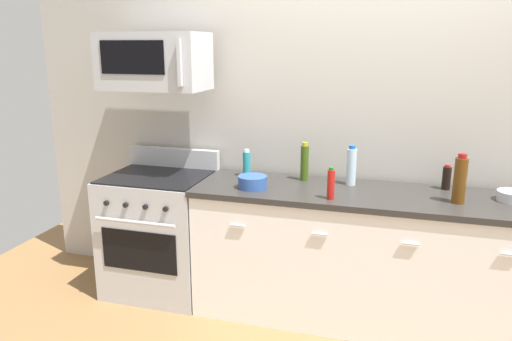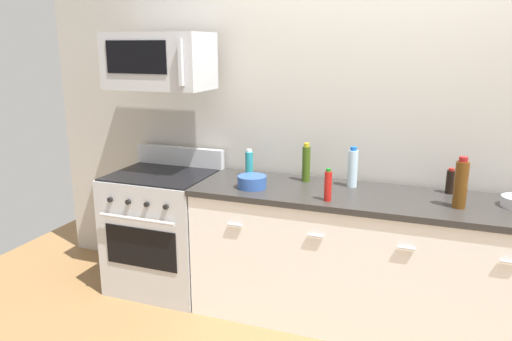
% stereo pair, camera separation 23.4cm
% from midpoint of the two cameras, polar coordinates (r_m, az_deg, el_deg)
% --- Properties ---
extents(ground_plane, '(6.52, 6.52, 0.00)m').
position_cam_midpoint_polar(ground_plane, '(3.65, 14.07, -16.76)').
color(ground_plane, olive).
extents(back_wall, '(5.43, 0.10, 2.70)m').
position_cam_midpoint_polar(back_wall, '(3.58, 16.16, 5.63)').
color(back_wall, '#B7B2A8').
rests_on(back_wall, ground_plane).
extents(counter_unit, '(2.34, 0.66, 0.92)m').
position_cam_midpoint_polar(counter_unit, '(3.43, 14.54, -10.17)').
color(counter_unit, white).
rests_on(counter_unit, ground_plane).
extents(range_oven, '(0.76, 0.69, 1.07)m').
position_cam_midpoint_polar(range_oven, '(3.87, -8.96, -6.86)').
color(range_oven, '#B7BABF').
rests_on(range_oven, ground_plane).
extents(microwave, '(0.74, 0.44, 0.40)m').
position_cam_midpoint_polar(microwave, '(3.65, -9.41, 12.48)').
color(microwave, '#B7BABF').
extents(bottle_soy_sauce_dark, '(0.06, 0.06, 0.17)m').
position_cam_midpoint_polar(bottle_soy_sauce_dark, '(3.47, 23.56, -1.20)').
color(bottle_soy_sauce_dark, black).
rests_on(bottle_soy_sauce_dark, countertop_slab).
extents(bottle_water_clear, '(0.07, 0.07, 0.28)m').
position_cam_midpoint_polar(bottle_water_clear, '(3.40, 13.15, 0.28)').
color(bottle_water_clear, silver).
rests_on(bottle_water_clear, countertop_slab).
extents(bottle_hot_sauce_red, '(0.05, 0.05, 0.21)m').
position_cam_midpoint_polar(bottle_hot_sauce_red, '(3.08, 10.56, -1.76)').
color(bottle_hot_sauce_red, '#B21914').
rests_on(bottle_hot_sauce_red, countertop_slab).
extents(bottle_dish_soap, '(0.06, 0.06, 0.20)m').
position_cam_midpoint_polar(bottle_dish_soap, '(3.59, 1.06, 0.80)').
color(bottle_dish_soap, teal).
rests_on(bottle_dish_soap, countertop_slab).
extents(bottle_olive_oil, '(0.06, 0.06, 0.28)m').
position_cam_midpoint_polar(bottle_olive_oil, '(3.48, 7.80, 0.83)').
color(bottle_olive_oil, '#385114').
rests_on(bottle_olive_oil, countertop_slab).
extents(bottle_wine_amber, '(0.08, 0.08, 0.31)m').
position_cam_midpoint_polar(bottle_wine_amber, '(3.18, 24.76, -1.43)').
color(bottle_wine_amber, '#59330F').
rests_on(bottle_wine_amber, countertop_slab).
extents(bowl_blue_mixing, '(0.20, 0.20, 0.08)m').
position_cam_midpoint_polar(bowl_blue_mixing, '(3.31, 1.55, -1.31)').
color(bowl_blue_mixing, '#2D519E').
rests_on(bowl_blue_mixing, countertop_slab).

